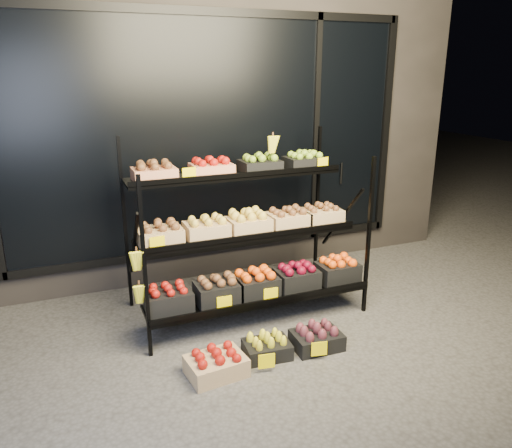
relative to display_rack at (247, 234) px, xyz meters
name	(u,v)px	position (x,y,z in m)	size (l,w,h in m)	color
ground	(274,341)	(0.01, -0.60, -0.79)	(24.00, 24.00, 0.00)	#514F4C
building	(188,110)	(0.01, 1.99, 0.96)	(6.00, 2.08, 3.50)	#2D2826
display_rack	(247,234)	(0.00, 0.00, 0.00)	(2.18, 1.02, 1.75)	black
tag_floor_a	(267,366)	(-0.24, -1.00, -0.73)	(0.13, 0.01, 0.12)	#FFE000
tag_floor_b	(319,353)	(0.22, -1.00, -0.73)	(0.13, 0.01, 0.12)	#FFE000
floor_crate_left	(216,363)	(-0.60, -0.88, -0.69)	(0.46, 0.36, 0.21)	tan
floor_crate_midleft	(267,347)	(-0.14, -0.79, -0.70)	(0.39, 0.30, 0.19)	black
floor_crate_right	(317,337)	(0.29, -0.83, -0.69)	(0.41, 0.31, 0.20)	black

